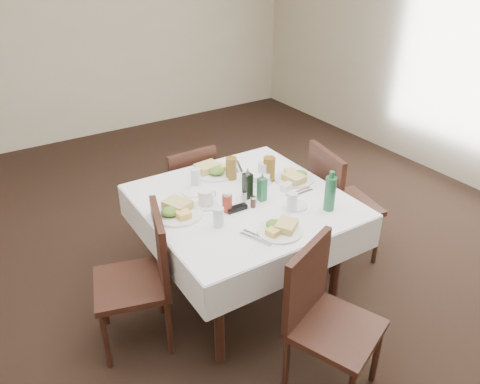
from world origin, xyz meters
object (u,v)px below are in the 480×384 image
at_px(oil_cruet_dark, 247,185).
at_px(green_bottle, 330,193).
at_px(chair_west, 145,271).
at_px(water_w, 219,217).
at_px(chair_north, 188,189).
at_px(chair_south, 322,312).
at_px(water_n, 196,177).
at_px(chair_east, 336,198).
at_px(bread_basket, 257,177).
at_px(dining_table, 243,211).
at_px(water_e, 263,172).
at_px(oil_cruet_green, 262,188).
at_px(water_s, 292,202).
at_px(ketchup_bottle, 227,202).
at_px(coffee_mug, 206,199).

height_order(oil_cruet_dark, green_bottle, green_bottle).
height_order(chair_west, water_w, chair_west).
bearing_deg(chair_north, chair_south, -91.66).
xyz_separation_m(chair_south, oil_cruet_dark, (0.09, 0.85, 0.35)).
height_order(chair_west, water_n, chair_west).
xyz_separation_m(chair_east, bread_basket, (-0.59, 0.18, 0.27)).
bearing_deg(chair_south, water_n, 95.11).
height_order(water_n, oil_cruet_dark, oil_cruet_dark).
xyz_separation_m(chair_east, oil_cruet_dark, (-0.77, 0.02, 0.33)).
bearing_deg(oil_cruet_dark, water_n, 120.51).
height_order(water_w, oil_cruet_dark, oil_cruet_dark).
height_order(dining_table, chair_east, chair_east).
distance_m(water_n, green_bottle, 0.90).
relative_size(dining_table, water_e, 9.46).
distance_m(chair_north, oil_cruet_green, 0.93).
xyz_separation_m(water_w, green_bottle, (0.66, -0.21, 0.05)).
distance_m(water_n, water_w, 0.53).
distance_m(dining_table, chair_west, 0.73).
height_order(water_w, green_bottle, green_bottle).
relative_size(water_e, oil_cruet_green, 0.66).
relative_size(chair_north, water_s, 7.02).
relative_size(chair_west, ketchup_bottle, 6.78).
bearing_deg(oil_cruet_dark, dining_table, -174.86).
bearing_deg(bread_basket, oil_cruet_green, -118.10).
bearing_deg(ketchup_bottle, water_n, 89.81).
xyz_separation_m(water_n, oil_cruet_dark, (0.19, -0.33, 0.03)).
relative_size(water_n, oil_cruet_green, 0.60).
relative_size(chair_north, water_n, 7.06).
height_order(chair_south, ketchup_bottle, ketchup_bottle).
xyz_separation_m(chair_north, water_n, (-0.15, -0.45, 0.34)).
height_order(chair_north, water_n, water_n).
distance_m(chair_north, water_w, 1.06).
distance_m(dining_table, water_w, 0.37).
height_order(dining_table, oil_cruet_dark, oil_cruet_dark).
distance_m(dining_table, chair_east, 0.82).
bearing_deg(water_n, green_bottle, -53.51).
distance_m(water_e, coffee_mug, 0.49).
bearing_deg(chair_south, oil_cruet_dark, 84.01).
bearing_deg(chair_west, water_n, 33.42).
bearing_deg(water_s, chair_south, -111.89).
bearing_deg(oil_cruet_green, chair_north, 96.72).
distance_m(water_e, oil_cruet_dark, 0.26).
height_order(chair_west, oil_cruet_green, oil_cruet_green).
relative_size(water_w, oil_cruet_dark, 0.55).
relative_size(water_w, oil_cruet_green, 0.60).
xyz_separation_m(chair_north, ketchup_bottle, (-0.15, -0.85, 0.34)).
height_order(water_w, bread_basket, water_w).
distance_m(water_w, coffee_mug, 0.24).
bearing_deg(water_s, chair_east, 22.01).
distance_m(chair_east, bread_basket, 0.67).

